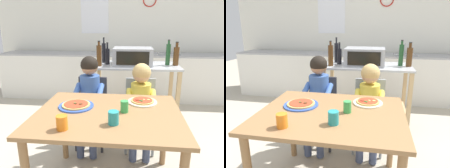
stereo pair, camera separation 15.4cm
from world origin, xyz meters
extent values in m
plane|color=#B7AD99|center=(0.00, 1.13, 0.00)|extent=(11.29, 11.29, 0.00)
cube|color=white|center=(0.00, 2.88, 1.35)|extent=(5.38, 0.12, 2.70)
cube|color=white|center=(-0.61, 2.82, 1.65)|extent=(0.56, 0.01, 0.80)
torus|color=red|center=(0.47, 2.81, 1.88)|extent=(0.26, 0.02, 0.26)
cube|color=silver|center=(0.00, 2.47, 0.43)|extent=(4.84, 0.60, 0.85)
cube|color=#9E9EA3|center=(0.00, 2.47, 0.87)|extent=(4.84, 0.60, 0.03)
cube|color=gray|center=(0.85, 2.47, 0.88)|extent=(0.40, 0.33, 0.02)
cylinder|color=#B7BABF|center=(0.85, 2.59, 0.98)|extent=(0.02, 0.02, 0.20)
cube|color=#B7BABF|center=(0.22, 1.29, 0.88)|extent=(1.17, 0.61, 0.02)
cube|color=tan|center=(0.22, 1.29, 0.31)|extent=(1.08, 0.56, 0.02)
cube|color=tan|center=(-0.33, 1.02, 0.44)|extent=(0.05, 0.05, 0.87)
cube|color=tan|center=(0.76, 1.02, 0.44)|extent=(0.05, 0.05, 0.87)
cube|color=tan|center=(-0.33, 1.55, 0.44)|extent=(0.05, 0.05, 0.87)
cube|color=tan|center=(0.76, 1.55, 0.44)|extent=(0.05, 0.05, 0.87)
cube|color=#999BA0|center=(0.18, 1.29, 1.01)|extent=(0.52, 0.39, 0.23)
cube|color=black|center=(0.18, 1.09, 1.01)|extent=(0.42, 0.01, 0.17)
cylinder|color=black|center=(0.36, 1.09, 0.94)|extent=(0.02, 0.01, 0.02)
cylinder|color=#1E4723|center=(0.65, 1.31, 1.03)|extent=(0.06, 0.06, 0.28)
cylinder|color=#1E4723|center=(0.65, 1.31, 1.20)|extent=(0.03, 0.03, 0.05)
cylinder|color=black|center=(0.65, 1.31, 1.23)|extent=(0.03, 0.03, 0.01)
cylinder|color=#4C2D14|center=(0.75, 1.28, 1.02)|extent=(0.07, 0.07, 0.24)
cylinder|color=#4C2D14|center=(0.75, 1.28, 1.17)|extent=(0.04, 0.04, 0.06)
cylinder|color=black|center=(0.75, 1.28, 1.20)|extent=(0.04, 0.04, 0.01)
cylinder|color=#4C2D14|center=(-0.26, 1.14, 1.03)|extent=(0.07, 0.07, 0.27)
cylinder|color=#4C2D14|center=(-0.26, 1.14, 1.19)|extent=(0.03, 0.03, 0.04)
cylinder|color=black|center=(-0.26, 1.14, 1.22)|extent=(0.03, 0.03, 0.01)
cylinder|color=black|center=(-0.16, 1.27, 1.00)|extent=(0.06, 0.06, 0.21)
cylinder|color=black|center=(-0.16, 1.27, 1.14)|extent=(0.02, 0.02, 0.07)
cylinder|color=black|center=(-0.16, 1.27, 1.19)|extent=(0.03, 0.03, 0.01)
cylinder|color=black|center=(-0.23, 1.40, 1.03)|extent=(0.06, 0.06, 0.28)
cylinder|color=black|center=(-0.23, 1.40, 1.20)|extent=(0.02, 0.02, 0.07)
cylinder|color=black|center=(-0.23, 1.40, 1.24)|extent=(0.02, 0.02, 0.01)
cube|color=olive|center=(0.00, 0.00, 0.73)|extent=(1.17, 0.92, 0.03)
cylinder|color=olive|center=(-0.52, 0.40, 0.36)|extent=(0.06, 0.06, 0.71)
cylinder|color=olive|center=(0.52, 0.40, 0.36)|extent=(0.06, 0.06, 0.71)
cube|color=#333338|center=(-0.29, 0.67, 0.44)|extent=(0.36, 0.36, 0.04)
cube|color=#333338|center=(-0.29, 0.83, 0.63)|extent=(0.34, 0.03, 0.38)
cylinder|color=#333338|center=(-0.14, 0.52, 0.22)|extent=(0.03, 0.03, 0.42)
cylinder|color=#333338|center=(-0.44, 0.52, 0.22)|extent=(0.03, 0.03, 0.42)
cylinder|color=#333338|center=(-0.14, 0.82, 0.22)|extent=(0.03, 0.03, 0.42)
cylinder|color=#333338|center=(-0.44, 0.82, 0.22)|extent=(0.03, 0.03, 0.42)
cube|color=gray|center=(0.28, 0.66, 0.44)|extent=(0.36, 0.36, 0.04)
cube|color=gray|center=(0.28, 0.82, 0.63)|extent=(0.34, 0.03, 0.38)
cylinder|color=gray|center=(0.43, 0.51, 0.22)|extent=(0.03, 0.03, 0.42)
cylinder|color=gray|center=(0.13, 0.51, 0.22)|extent=(0.03, 0.03, 0.42)
cylinder|color=gray|center=(0.43, 0.81, 0.22)|extent=(0.03, 0.03, 0.42)
cylinder|color=gray|center=(0.13, 0.81, 0.22)|extent=(0.03, 0.03, 0.42)
cube|color=#424C6B|center=(-0.22, 0.53, 0.48)|extent=(0.10, 0.30, 0.10)
cylinder|color=#424C6B|center=(-0.22, 0.40, 0.24)|extent=(0.08, 0.08, 0.44)
cube|color=#424C6B|center=(-0.36, 0.53, 0.48)|extent=(0.10, 0.30, 0.10)
cylinder|color=#424C6B|center=(-0.36, 0.40, 0.24)|extent=(0.08, 0.08, 0.44)
cylinder|color=#3D60A8|center=(-0.16, 0.57, 0.72)|extent=(0.06, 0.26, 0.15)
cylinder|color=#3D60A8|center=(-0.42, 0.57, 0.72)|extent=(0.06, 0.26, 0.15)
cylinder|color=#3D60A8|center=(-0.29, 0.67, 0.68)|extent=(0.22, 0.22, 0.40)
sphere|color=#A37556|center=(-0.29, 0.67, 0.98)|extent=(0.19, 0.19, 0.19)
sphere|color=black|center=(-0.29, 0.67, 1.00)|extent=(0.19, 0.19, 0.19)
cube|color=#424C6B|center=(0.35, 0.52, 0.48)|extent=(0.10, 0.30, 0.10)
cylinder|color=#424C6B|center=(0.35, 0.39, 0.24)|extent=(0.08, 0.08, 0.44)
cube|color=#424C6B|center=(0.21, 0.52, 0.48)|extent=(0.10, 0.30, 0.10)
cylinder|color=#424C6B|center=(0.21, 0.39, 0.24)|extent=(0.08, 0.08, 0.44)
cylinder|color=yellow|center=(0.41, 0.56, 0.67)|extent=(0.06, 0.26, 0.15)
cylinder|color=yellow|center=(0.15, 0.56, 0.67)|extent=(0.06, 0.26, 0.15)
cylinder|color=yellow|center=(0.28, 0.66, 0.64)|extent=(0.22, 0.22, 0.32)
sphere|color=tan|center=(0.28, 0.66, 0.91)|extent=(0.19, 0.19, 0.19)
sphere|color=tan|center=(0.28, 0.66, 0.92)|extent=(0.20, 0.20, 0.20)
cylinder|color=#3356B7|center=(-0.29, 0.09, 0.75)|extent=(0.30, 0.30, 0.01)
cylinder|color=tan|center=(-0.29, 0.09, 0.76)|extent=(0.24, 0.24, 0.01)
cylinder|color=#B23D23|center=(-0.29, 0.09, 0.77)|extent=(0.20, 0.20, 0.00)
cylinder|color=#563319|center=(-0.29, 0.08, 0.77)|extent=(0.02, 0.02, 0.01)
cylinder|color=#386628|center=(-0.30, 0.09, 0.77)|extent=(0.02, 0.02, 0.01)
cylinder|color=#563319|center=(-0.24, 0.08, 0.77)|extent=(0.03, 0.03, 0.01)
cylinder|color=beige|center=(0.28, 0.24, 0.75)|extent=(0.26, 0.26, 0.01)
cylinder|color=tan|center=(0.28, 0.24, 0.76)|extent=(0.21, 0.21, 0.01)
cylinder|color=#B23D23|center=(0.28, 0.24, 0.77)|extent=(0.18, 0.18, 0.00)
cylinder|color=maroon|center=(0.23, 0.23, 0.77)|extent=(0.04, 0.04, 0.01)
cylinder|color=#386628|center=(0.26, 0.21, 0.77)|extent=(0.02, 0.02, 0.01)
cylinder|color=#DBC666|center=(0.34, 0.24, 0.77)|extent=(0.02, 0.02, 0.01)
cylinder|color=#DBC666|center=(0.30, 0.24, 0.77)|extent=(0.02, 0.02, 0.01)
cylinder|color=#386628|center=(0.27, 0.20, 0.77)|extent=(0.02, 0.02, 0.01)
cylinder|color=green|center=(0.13, 0.01, 0.79)|extent=(0.06, 0.06, 0.09)
cylinder|color=teal|center=(0.06, -0.21, 0.79)|extent=(0.08, 0.08, 0.10)
cylinder|color=orange|center=(-0.27, -0.32, 0.79)|extent=(0.08, 0.08, 0.10)
camera|label=1|loc=(0.19, -1.54, 1.42)|focal=33.27mm
camera|label=2|loc=(0.34, -1.51, 1.42)|focal=33.27mm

